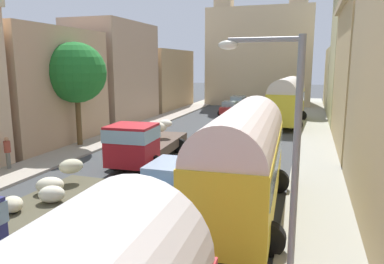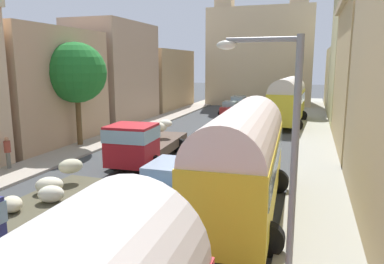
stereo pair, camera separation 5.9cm
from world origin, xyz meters
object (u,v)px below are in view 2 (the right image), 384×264
Objects in this scene: car_1 at (238,102)px; pedestrian_4 at (8,151)px; car_0 at (230,108)px; streetlamp_near at (282,148)px; car_3 at (170,183)px; cargo_truck_1 at (143,142)px; parked_bus_2 at (287,99)px; parked_bus_1 at (243,156)px.

car_1 is 31.69m from pedestrian_4.
car_0 is 0.60× the size of streetlamp_near.
car_1 is 38.66m from streetlamp_near.
car_3 is 9.79m from pedestrian_4.
cargo_truck_1 is 5.91m from car_3.
parked_bus_2 reaches higher than car_1.
parked_bus_1 is 8.13m from cargo_truck_1.
parked_bus_2 reaches higher than cargo_truck_1.
parked_bus_1 is 2.32× the size of car_1.
car_3 is 7.36m from streetlamp_near.
parked_bus_1 reaches higher than car_1.
streetlamp_near reaches higher than car_1.
cargo_truck_1 reaches higher than car_0.
streetlamp_near is (8.14, -37.68, 2.95)m from car_1.
car_0 is at bearing 96.87° from car_3.
parked_bus_1 is 4.96× the size of pedestrian_4.
parked_bus_2 is 21.42m from car_3.
pedestrian_4 is at bearing -105.00° from car_0.
car_1 is (-0.39, 6.76, 0.00)m from car_0.
parked_bus_2 is 2.17× the size of car_3.
parked_bus_2 is at bearing 68.05° from cargo_truck_1.
streetlamp_near is (4.63, -4.96, 2.86)m from car_3.
car_3 reaches higher than car_1.
parked_bus_1 is 1.19× the size of cargo_truck_1.
car_0 is at bearing -86.73° from car_1.
cargo_truck_1 is at bearing 142.05° from parked_bus_1.
parked_bus_1 is 21.31m from parked_bus_2.
streetlamp_near is at bearing -24.77° from pedestrian_4.
parked_bus_1 is 33.55m from car_1.
car_1 is 0.90× the size of car_3.
parked_bus_2 is 8.09m from car_0.
streetlamp_near is (14.28, -6.59, 2.66)m from pedestrian_4.
car_1 is 0.63× the size of streetlamp_near.
parked_bus_1 is 5.28m from streetlamp_near.
parked_bus_1 is at bearing -76.92° from car_0.
car_1 is (-6.46, 32.89, -1.49)m from parked_bus_1.
pedestrian_4 is (-12.81, -19.51, -1.34)m from parked_bus_2.
cargo_truck_1 is 12.87m from streetlamp_near.
car_1 is 2.14× the size of pedestrian_4.
parked_bus_2 reaches higher than pedestrian_4.
parked_bus_2 is 5.15× the size of pedestrian_4.
pedestrian_4 is (-6.22, -3.16, -0.26)m from cargo_truck_1.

